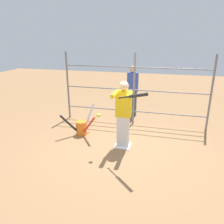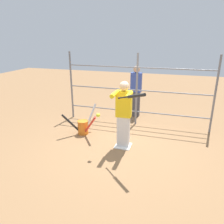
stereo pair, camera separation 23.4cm
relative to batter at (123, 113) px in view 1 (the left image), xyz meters
The scene contains 8 objects.
ground_plane 0.92m from the batter, 90.00° to the right, with size 24.00×24.00×0.00m, color olive.
home_plate 0.91m from the batter, 90.00° to the right, with size 0.40×0.40×0.02m.
fence_backstop 1.63m from the batter, 90.00° to the right, with size 4.54×0.06×2.25m.
batter is the anchor object (origin of this frame).
baseball_bat_swinging 1.07m from the batter, 117.65° to the left, with size 0.69×0.56×0.31m.
softball_in_flight 0.70m from the batter, 46.65° to the left, with size 0.10×0.10×0.10m.
bat_bucket 1.53m from the batter, 17.63° to the right, with size 1.07×0.90×0.81m.
bystander_behind_fence 2.40m from the batter, 85.95° to the right, with size 0.37×0.23×1.78m.
Camera 1 is at (-1.00, 5.00, 2.70)m, focal length 35.00 mm.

